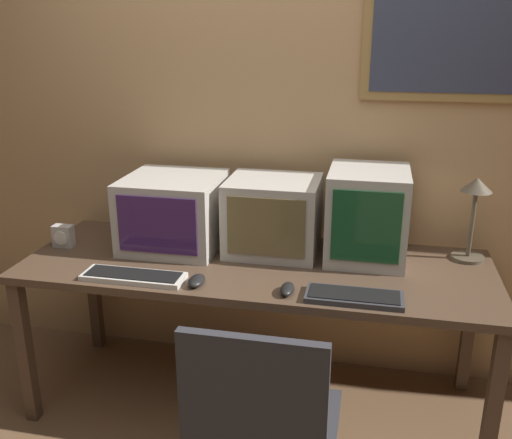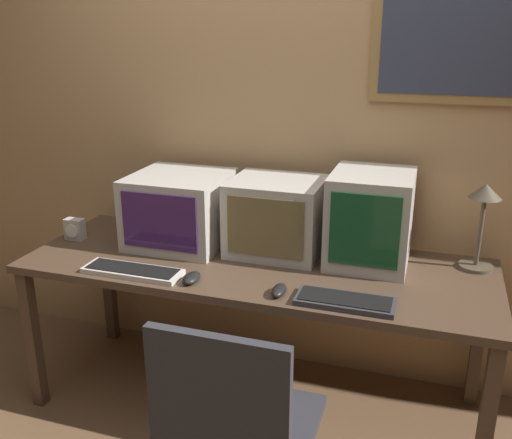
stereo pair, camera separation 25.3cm
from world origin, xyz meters
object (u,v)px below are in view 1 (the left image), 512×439
at_px(monitor_center, 273,216).
at_px(desk_lamp, 475,203).
at_px(monitor_left, 174,212).
at_px(mouse_far_corner, 287,289).
at_px(monitor_right, 367,214).
at_px(keyboard_main, 134,276).
at_px(mouse_near_keyboard, 196,281).
at_px(desk_clock, 63,236).
at_px(keyboard_side, 354,297).

relative_size(monitor_center, desk_lamp, 1.10).
bearing_deg(monitor_left, mouse_far_corner, -33.51).
bearing_deg(monitor_right, keyboard_main, -154.48).
distance_m(monitor_center, desk_lamp, 0.91).
xyz_separation_m(keyboard_main, desk_lamp, (1.42, 0.53, 0.26)).
bearing_deg(mouse_far_corner, mouse_near_keyboard, 179.97).
distance_m(mouse_far_corner, desk_clock, 1.18).
xyz_separation_m(monitor_center, keyboard_main, (-0.52, -0.45, -0.16)).
bearing_deg(desk_clock, monitor_center, 9.12).
bearing_deg(desk_clock, desk_lamp, 7.24).
bearing_deg(monitor_left, monitor_right, 2.74).
height_order(monitor_right, keyboard_side, monitor_right).
bearing_deg(keyboard_main, desk_lamp, 20.31).
xyz_separation_m(monitor_center, mouse_near_keyboard, (-0.24, -0.45, -0.16)).
bearing_deg(monitor_left, desk_lamp, 4.74).
bearing_deg(mouse_far_corner, desk_clock, 166.12).
distance_m(keyboard_main, keyboard_side, 0.93).
xyz_separation_m(monitor_left, mouse_near_keyboard, (0.24, -0.41, -0.15)).
distance_m(monitor_right, keyboard_side, 0.50).
relative_size(keyboard_main, desk_clock, 4.10).
bearing_deg(mouse_near_keyboard, monitor_left, 120.19).
height_order(keyboard_main, desk_clock, desk_clock).
relative_size(mouse_far_corner, desk_clock, 1.08).
bearing_deg(mouse_near_keyboard, keyboard_main, -179.83).
bearing_deg(mouse_near_keyboard, desk_lamp, 24.70).
height_order(monitor_left, desk_clock, monitor_left).
bearing_deg(desk_lamp, monitor_left, -175.26).
distance_m(monitor_center, mouse_near_keyboard, 0.53).
xyz_separation_m(desk_clock, desk_lamp, (1.91, 0.24, 0.22)).
bearing_deg(monitor_left, desk_clock, -166.35).
relative_size(monitor_center, mouse_near_keyboard, 3.63).
relative_size(keyboard_main, keyboard_side, 1.15).
xyz_separation_m(keyboard_side, desk_lamp, (0.49, 0.53, 0.26)).
relative_size(monitor_center, desk_clock, 3.97).
height_order(keyboard_side, mouse_near_keyboard, mouse_near_keyboard).
bearing_deg(mouse_far_corner, keyboard_side, 0.09).
bearing_deg(mouse_near_keyboard, monitor_right, 33.98).
bearing_deg(mouse_far_corner, keyboard_main, -179.95).
bearing_deg(monitor_right, mouse_far_corner, -122.76).
height_order(monitor_left, keyboard_main, monitor_left).
xyz_separation_m(monitor_center, desk_clock, (-1.01, -0.16, -0.12)).
bearing_deg(monitor_center, monitor_right, 1.31).
bearing_deg(keyboard_main, mouse_far_corner, 0.05).
relative_size(monitor_right, mouse_near_keyboard, 3.54).
relative_size(keyboard_side, desk_lamp, 0.99).
height_order(keyboard_main, keyboard_side, same).
xyz_separation_m(monitor_right, mouse_near_keyboard, (-0.67, -0.45, -0.19)).
height_order(desk_clock, desk_lamp, desk_lamp).
height_order(mouse_near_keyboard, desk_clock, desk_clock).
bearing_deg(mouse_near_keyboard, keyboard_side, 0.02).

